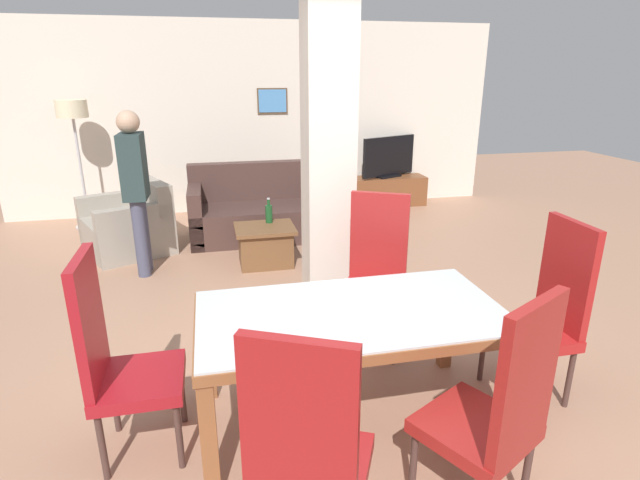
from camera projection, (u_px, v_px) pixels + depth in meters
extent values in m
plane|color=#AA7C60|center=(349.00, 417.00, 3.07)|extent=(18.00, 18.00, 0.00)
cube|color=silver|center=(257.00, 119.00, 7.33)|extent=(7.20, 0.06, 2.70)
cube|color=brown|center=(272.00, 101.00, 7.25)|extent=(0.44, 0.02, 0.36)
cube|color=#4C8CCC|center=(273.00, 101.00, 7.24)|extent=(0.40, 0.01, 0.32)
cube|color=silver|center=(328.00, 158.00, 4.06)|extent=(0.39, 0.37, 2.70)
cube|color=brown|center=(375.00, 357.00, 2.45)|extent=(1.75, 0.06, 0.06)
cube|color=brown|center=(333.00, 287.00, 3.24)|extent=(1.75, 0.06, 0.06)
cube|color=brown|center=(200.00, 333.00, 2.67)|extent=(0.06, 0.80, 0.06)
cube|color=brown|center=(485.00, 303.00, 3.02)|extent=(0.06, 0.80, 0.06)
cube|color=silver|center=(351.00, 311.00, 2.83)|extent=(1.73, 0.90, 0.01)
cube|color=brown|center=(209.00, 440.00, 2.41)|extent=(0.08, 0.08, 0.66)
cube|color=brown|center=(514.00, 394.00, 2.75)|extent=(0.08, 0.08, 0.66)
cube|color=brown|center=(208.00, 351.00, 3.17)|extent=(0.08, 0.08, 0.66)
cube|color=brown|center=(447.00, 324.00, 3.51)|extent=(0.08, 0.08, 0.66)
cube|color=#A51C1C|center=(529.00, 333.00, 3.17)|extent=(0.46, 0.46, 0.07)
cube|color=#A51C1C|center=(567.00, 275.00, 3.09)|extent=(0.05, 0.44, 0.70)
cylinder|color=#462F2A|center=(515.00, 387.00, 3.03)|extent=(0.04, 0.04, 0.40)
cylinder|color=#462F2A|center=(482.00, 354.00, 3.38)|extent=(0.04, 0.04, 0.40)
cylinder|color=#462F2A|center=(569.00, 379.00, 3.11)|extent=(0.04, 0.04, 0.40)
cylinder|color=#462F2A|center=(532.00, 347.00, 3.46)|extent=(0.04, 0.04, 0.40)
cube|color=maroon|center=(313.00, 468.00, 2.10)|extent=(0.61, 0.61, 0.07)
cube|color=maroon|center=(298.00, 425.00, 1.78)|extent=(0.41, 0.24, 0.70)
cylinder|color=#462F2A|center=(284.00, 472.00, 2.39)|extent=(0.04, 0.04, 0.40)
cube|color=maroon|center=(474.00, 429.00, 2.33)|extent=(0.62, 0.62, 0.07)
cube|color=maroon|center=(527.00, 378.00, 2.06)|extent=(0.41, 0.25, 0.70)
cylinder|color=#462F2A|center=(413.00, 466.00, 2.43)|extent=(0.04, 0.04, 0.40)
cylinder|color=#462F2A|center=(459.00, 431.00, 2.66)|extent=(0.04, 0.04, 0.40)
cylinder|color=#462F2A|center=(527.00, 472.00, 2.39)|extent=(0.04, 0.04, 0.40)
cube|color=maroon|center=(373.00, 295.00, 3.72)|extent=(0.62, 0.62, 0.07)
cube|color=maroon|center=(379.00, 238.00, 3.78)|extent=(0.41, 0.24, 0.70)
cylinder|color=#462F2A|center=(394.00, 339.00, 3.57)|extent=(0.04, 0.04, 0.40)
cylinder|color=#462F2A|center=(342.00, 332.00, 3.66)|extent=(0.04, 0.04, 0.40)
cylinder|color=#462F2A|center=(400.00, 315.00, 3.92)|extent=(0.04, 0.04, 0.40)
cylinder|color=#462F2A|center=(352.00, 309.00, 4.01)|extent=(0.04, 0.04, 0.40)
cube|color=maroon|center=(140.00, 381.00, 2.69)|extent=(0.46, 0.46, 0.07)
cube|color=maroon|center=(89.00, 321.00, 2.52)|extent=(0.05, 0.44, 0.70)
cylinder|color=#462F2A|center=(182.00, 393.00, 2.98)|extent=(0.04, 0.04, 0.40)
cylinder|color=#462F2A|center=(179.00, 436.00, 2.63)|extent=(0.04, 0.04, 0.40)
cylinder|color=#462F2A|center=(114.00, 401.00, 2.90)|extent=(0.04, 0.04, 0.40)
cylinder|color=#462F2A|center=(102.00, 447.00, 2.55)|extent=(0.04, 0.04, 0.40)
cube|color=#47302A|center=(261.00, 221.00, 6.33)|extent=(1.74, 0.88, 0.42)
cube|color=#47302A|center=(257.00, 180.00, 6.50)|extent=(1.74, 0.18, 0.48)
cube|color=#47302A|center=(322.00, 207.00, 6.45)|extent=(0.16, 0.88, 0.69)
cube|color=#47302A|center=(196.00, 215.00, 6.12)|extent=(0.16, 0.88, 0.69)
cube|color=#A1988A|center=(127.00, 235.00, 5.83)|extent=(1.16, 1.20, 0.40)
cube|color=#A1988A|center=(152.00, 197.00, 5.89)|extent=(0.55, 0.93, 0.41)
cube|color=#A1988A|center=(137.00, 234.00, 5.50)|extent=(0.83, 0.48, 0.63)
cube|color=#A1988A|center=(116.00, 218.00, 6.10)|extent=(0.83, 0.48, 0.63)
cube|color=brown|center=(265.00, 228.00, 5.37)|extent=(0.64, 0.53, 0.04)
cube|color=brown|center=(265.00, 247.00, 5.44)|extent=(0.56, 0.45, 0.39)
cylinder|color=#194C23|center=(269.00, 214.00, 5.48)|extent=(0.08, 0.08, 0.19)
cylinder|color=#194C23|center=(269.00, 202.00, 5.44)|extent=(0.03, 0.03, 0.07)
cylinder|color=#B7B7BC|center=(268.00, 199.00, 5.43)|extent=(0.03, 0.03, 0.01)
cube|color=brown|center=(387.00, 191.00, 7.84)|extent=(1.18, 0.40, 0.45)
cube|color=black|center=(388.00, 176.00, 7.76)|extent=(0.44, 0.34, 0.03)
cube|color=black|center=(389.00, 156.00, 7.66)|extent=(0.94, 0.44, 0.59)
cylinder|color=#B7B7BC|center=(90.00, 226.00, 6.80)|extent=(0.34, 0.34, 0.02)
cylinder|color=#B7B7BC|center=(82.00, 173.00, 6.56)|extent=(0.04, 0.04, 1.43)
cylinder|color=beige|center=(71.00, 109.00, 6.30)|extent=(0.38, 0.38, 0.22)
cylinder|color=#46495F|center=(143.00, 234.00, 5.22)|extent=(0.13, 0.13, 0.81)
cylinder|color=#46495F|center=(141.00, 239.00, 5.06)|extent=(0.13, 0.13, 0.81)
cube|color=#273A3A|center=(133.00, 166.00, 4.90)|extent=(0.23, 0.38, 0.64)
sphere|color=tan|center=(128.00, 122.00, 4.76)|extent=(0.22, 0.22, 0.22)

